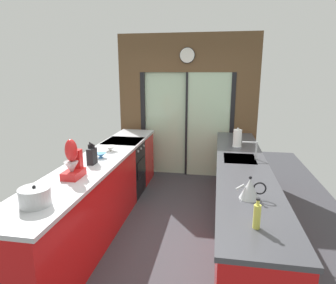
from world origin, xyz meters
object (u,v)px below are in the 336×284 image
Objects in this scene: mixing_bowl_near at (101,155)px; mixing_bowl_far at (110,148)px; stand_mixer at (73,163)px; paper_towel_roll at (237,138)px; knife_block at (92,156)px; stock_pot at (35,197)px; soap_bottle at (257,216)px; kettle at (250,189)px; oven_range at (124,168)px.

mixing_bowl_far reaches higher than mixing_bowl_near.
paper_towel_roll is at bearing 42.38° from stand_mixer.
knife_block is 0.48m from stand_mixer.
stock_pot is 1.14× the size of soap_bottle.
paper_towel_roll is (-0.00, 1.85, 0.04)m from kettle.
kettle is at bearing -89.94° from paper_towel_roll.
stand_mixer is at bearing -90.00° from knife_block.
paper_towel_roll reaches higher than mixing_bowl_far.
kettle is (1.78, -0.70, -0.01)m from knife_block.
knife_block is 0.95× the size of paper_towel_roll.
stand_mixer is (0.00, -1.07, 0.12)m from mixing_bowl_far.
kettle is at bearing -36.07° from mixing_bowl_far.
mixing_bowl_far is at bearing 90.00° from knife_block.
mixing_bowl_near is 0.63× the size of soap_bottle.
stand_mixer is 0.67m from stock_pot.
mixing_bowl_far is at bearing 90.00° from stock_pot.
stand_mixer is at bearing 157.46° from soap_bottle.
stand_mixer is 1.93m from soap_bottle.
paper_towel_roll is (-0.00, 2.36, 0.03)m from soap_bottle.
knife_block is (0.02, -1.24, 0.57)m from oven_range.
knife_block is at bearing -90.01° from mixing_bowl_near.
mixing_bowl_far is at bearing 134.52° from soap_bottle.
stand_mixer is 1.60× the size of kettle.
oven_range is 3.52× the size of stock_pot.
oven_range is 0.82m from mixing_bowl_far.
oven_range is 1.37m from knife_block.
mixing_bowl_far is at bearing 143.93° from kettle.
kettle is 0.91× the size of paper_towel_roll.
mixing_bowl_near is 0.50× the size of paper_towel_roll.
stand_mixer is at bearing -137.62° from paper_towel_roll.
stock_pot is (-0.00, -1.40, 0.04)m from mixing_bowl_near.
mixing_bowl_near is 0.83× the size of mixing_bowl_far.
kettle is (1.78, -1.30, 0.05)m from mixing_bowl_far.
stock_pot is (-0.00, -0.67, -0.08)m from stand_mixer.
knife_block is 1.91m from kettle.
knife_block is 1.14m from stock_pot.
paper_towel_roll is at bearing 90.06° from kettle.
paper_towel_roll is (1.78, 0.55, 0.09)m from mixing_bowl_far.
soap_bottle is 0.79× the size of paper_towel_roll.
kettle is at bearing -47.16° from oven_range.
oven_range is at bearing 126.24° from soap_bottle.
stock_pot is at bearing 177.75° from soap_bottle.
stand_mixer reaches higher than stock_pot.
knife_block reaches higher than soap_bottle.
mixing_bowl_near reaches higher than oven_range.
kettle is (1.80, -1.94, 0.56)m from oven_range.
stock_pot is at bearing -90.00° from mixing_bowl_far.
paper_towel_roll is at bearing -2.89° from oven_range.
kettle reaches higher than mixing_bowl_near.
paper_towel_roll is (1.78, 2.29, 0.05)m from stock_pot.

